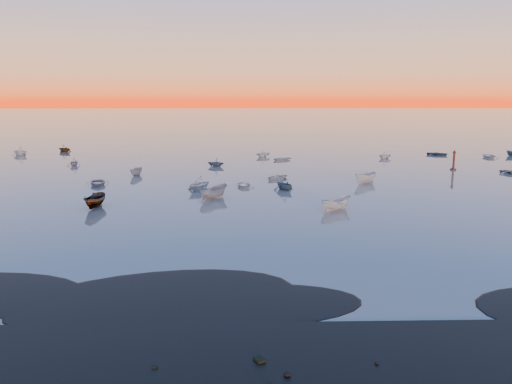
{
  "coord_description": "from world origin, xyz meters",
  "views": [
    {
      "loc": [
        2.27,
        -29.06,
        12.71
      ],
      "look_at": [
        3.66,
        28.0,
        1.37
      ],
      "focal_mm": 35.0,
      "sensor_mm": 36.0,
      "label": 1
    }
  ],
  "objects_px": {
    "boat_near_center": "(336,210)",
    "channel_marker": "(454,162)",
    "boat_near_left": "(98,185)",
    "boat_near_right": "(284,190)"
  },
  "relations": [
    {
      "from": "boat_near_left",
      "to": "boat_near_right",
      "type": "bearing_deg",
      "value": -24.75
    },
    {
      "from": "boat_near_left",
      "to": "boat_near_center",
      "type": "height_order",
      "value": "boat_near_center"
    },
    {
      "from": "boat_near_left",
      "to": "boat_near_right",
      "type": "relative_size",
      "value": 1.22
    },
    {
      "from": "boat_near_center",
      "to": "channel_marker",
      "type": "height_order",
      "value": "channel_marker"
    },
    {
      "from": "boat_near_right",
      "to": "channel_marker",
      "type": "bearing_deg",
      "value": 177.82
    },
    {
      "from": "boat_near_right",
      "to": "channel_marker",
      "type": "relative_size",
      "value": 1.02
    },
    {
      "from": "boat_near_center",
      "to": "channel_marker",
      "type": "distance_m",
      "value": 38.22
    },
    {
      "from": "boat_near_left",
      "to": "boat_near_center",
      "type": "distance_m",
      "value": 34.63
    },
    {
      "from": "boat_near_center",
      "to": "boat_near_right",
      "type": "height_order",
      "value": "boat_near_center"
    },
    {
      "from": "boat_near_left",
      "to": "boat_near_center",
      "type": "xyz_separation_m",
      "value": [
        30.75,
        -15.92,
        0.0
      ]
    }
  ]
}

